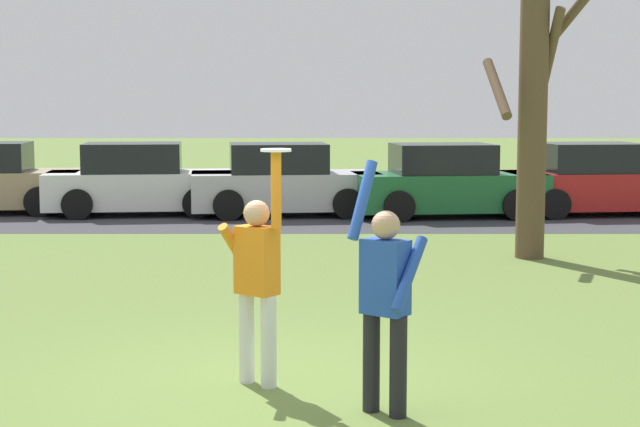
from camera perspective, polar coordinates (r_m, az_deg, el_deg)
name	(u,v)px	position (r m, az deg, el deg)	size (l,w,h in m)	color
ground_plane	(268,385)	(8.95, -2.99, -9.82)	(120.00, 120.00, 0.00)	olive
person_catcher	(259,276)	(8.75, -3.53, -3.59)	(0.57, 0.55, 2.08)	silver
person_defender	(387,294)	(7.93, 3.87, -4.65)	(0.65, 0.64, 2.05)	black
frisbee_disc	(278,150)	(8.48, -2.44, 3.65)	(0.26, 0.26, 0.02)	white
parked_car_white	(140,182)	(22.46, -10.27, 1.80)	(4.28, 2.39, 1.59)	white
parked_car_silver	(285,182)	(21.94, -2.01, 1.79)	(4.28, 2.39, 1.59)	#BCBCC1
parked_car_green	(449,183)	(21.86, 7.40, 1.73)	(4.28, 2.39, 1.59)	#1E6633
parked_car_red	(597,182)	(22.93, 15.59, 1.76)	(4.28, 2.39, 1.59)	red
parking_strip	(288,215)	(22.08, -1.84, -0.06)	(23.02, 6.40, 0.01)	#38383D
bare_tree_tall	(535,109)	(16.20, 12.23, 5.87)	(1.62, 1.59, 4.57)	brown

